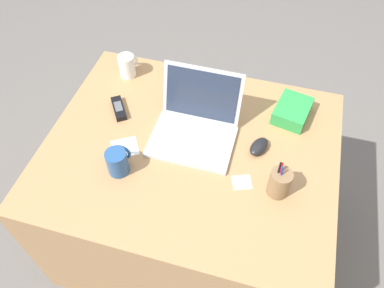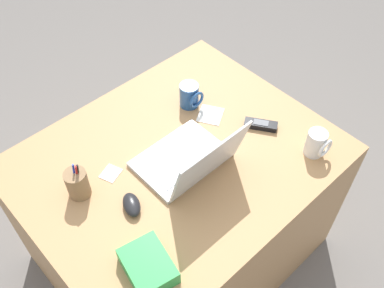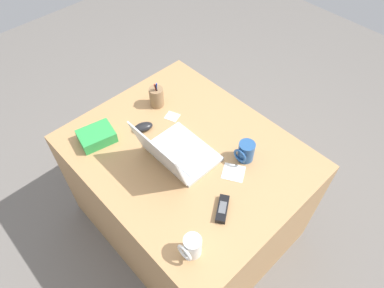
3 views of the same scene
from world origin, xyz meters
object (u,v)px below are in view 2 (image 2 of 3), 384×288
Objects in this scene: computer_mouse at (132,205)px; pen_holder at (77,184)px; coffee_mug_white at (190,96)px; cordless_phone at (261,125)px; laptop at (189,160)px; coffee_mug_tall at (317,144)px; snack_bag at (148,266)px.

pen_holder is (0.10, -0.17, 0.04)m from computer_mouse.
coffee_mug_white is 0.32m from cordless_phone.
laptop is 0.34m from coffee_mug_white.
snack_bag is at bearing -4.47° from coffee_mug_tall.
coffee_mug_tall is at bearing 146.10° from laptop.
coffee_mug_tall is at bearing 179.17° from computer_mouse.
snack_bag is (0.77, -0.06, -0.02)m from coffee_mug_tall.
cordless_phone is (-0.12, 0.29, -0.04)m from coffee_mug_white.
pen_holder is at bearing -17.33° from cordless_phone.
pen_holder reaches higher than computer_mouse.
computer_mouse is 0.24m from snack_bag.
laptop is 3.29× the size of computer_mouse.
coffee_mug_tall is 0.80× the size of cordless_phone.
pen_holder is at bearing 6.35° from coffee_mug_white.
coffee_mug_white is at bearing -66.95° from cordless_phone.
snack_bag reaches higher than computer_mouse.
cordless_phone is (-0.62, 0.05, -0.01)m from computer_mouse.
coffee_mug_tall is (-0.66, 0.28, 0.04)m from computer_mouse.
computer_mouse is at bearing -115.41° from snack_bag.
cordless_phone is at bearing 162.67° from pen_holder.
coffee_mug_tall is at bearing 175.53° from snack_bag.
computer_mouse is at bearing 119.01° from pen_holder.
coffee_mug_tall is (-0.40, 0.27, 0.00)m from laptop.
laptop is at bearing -150.29° from snack_bag.
pen_holder reaches higher than coffee_mug_white.
laptop reaches higher than coffee_mug_tall.
coffee_mug_tall is at bearing 149.23° from pen_holder.
pen_holder is at bearing -39.06° from computer_mouse.
computer_mouse reaches higher than cordless_phone.
pen_holder reaches higher than coffee_mug_tall.
laptop reaches higher than snack_bag.
computer_mouse is 0.62m from cordless_phone.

